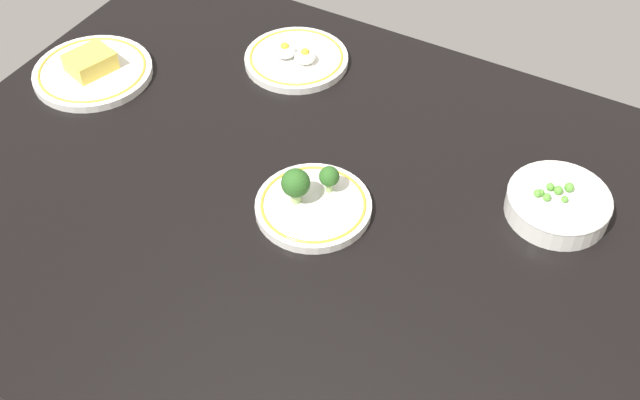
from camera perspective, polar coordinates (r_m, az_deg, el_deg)
name	(u,v)px	position (r cm, az deg, el deg)	size (l,w,h in cm)	color
dining_table	(320,217)	(131.13, 0.00, -1.21)	(136.80, 100.14, 4.00)	black
plate_broccoli	(312,202)	(128.38, -0.57, -0.14)	(18.60, 18.60, 7.87)	white
plate_cheese	(92,70)	(160.53, -15.69, 8.78)	(22.33, 22.33, 4.91)	white
bowl_peas	(558,203)	(132.81, 16.37, -0.23)	(16.37, 16.37, 5.19)	white
plate_eggs	(296,58)	(158.06, -1.68, 9.91)	(19.93, 19.93, 4.46)	white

